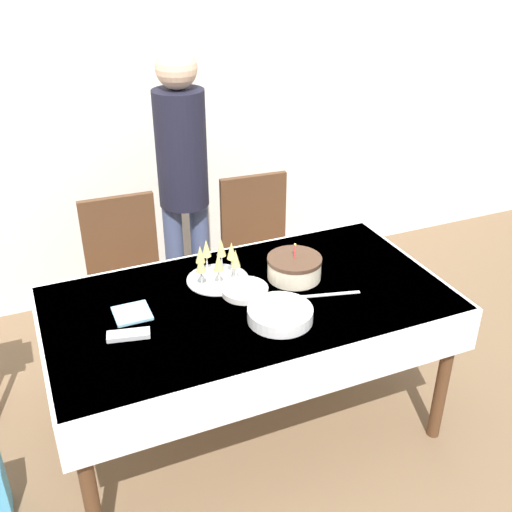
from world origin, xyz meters
name	(u,v)px	position (x,y,z in m)	size (l,w,h in m)	color
ground_plane	(250,426)	(0.00, 0.00, 0.00)	(12.00, 12.00, 0.00)	brown
wall_back	(150,88)	(0.00, 1.54, 1.35)	(8.00, 0.05, 2.70)	silver
dining_table	(249,317)	(0.00, 0.00, 0.66)	(1.77, 0.96, 0.76)	white
dining_chair_far_left	(127,277)	(-0.39, 0.80, 0.52)	(0.44, 0.44, 0.95)	#51331E
dining_chair_far_right	(260,251)	(0.40, 0.80, 0.52)	(0.45, 0.45, 0.95)	#51331E
birthday_cake	(294,268)	(0.26, 0.08, 0.81)	(0.25, 0.25, 0.18)	beige
champagne_tray	(217,263)	(-0.08, 0.20, 0.85)	(0.29, 0.29, 0.18)	silver
plate_stack_main	(280,314)	(0.06, -0.21, 0.79)	(0.27, 0.27, 0.06)	white
plate_stack_dessert	(245,290)	(0.00, 0.05, 0.78)	(0.21, 0.21, 0.03)	silver
cake_knife	(327,295)	(0.33, -0.11, 0.76)	(0.30, 0.09, 0.00)	silver
fork_pile	(129,335)	(-0.55, -0.08, 0.77)	(0.18, 0.09, 0.02)	silver
napkin_pile	(132,313)	(-0.50, 0.07, 0.77)	(0.15, 0.15, 0.01)	#8CC6E0
person_standing	(183,170)	(0.01, 0.99, 1.01)	(0.28, 0.28, 1.68)	#3F4C72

